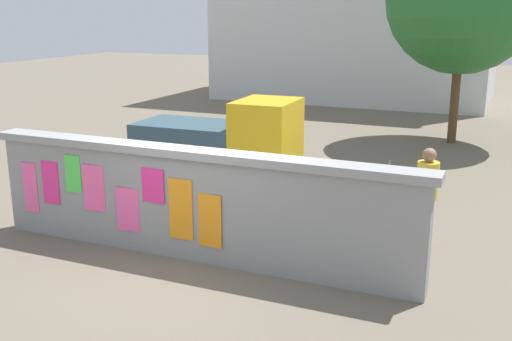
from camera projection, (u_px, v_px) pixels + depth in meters
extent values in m
plane|color=#6B6051|center=(338.00, 150.00, 16.37)|extent=(60.00, 60.00, 0.00)
cube|color=gray|center=(193.00, 208.00, 9.08)|extent=(6.95, 0.30, 1.59)
cube|color=gray|center=(191.00, 153.00, 8.86)|extent=(7.15, 0.42, 0.12)
cube|color=#F9599E|center=(30.00, 188.00, 10.09)|extent=(0.29, 0.02, 0.86)
cube|color=#F42D8C|center=(51.00, 183.00, 9.89)|extent=(0.33, 0.02, 0.72)
cube|color=#4CD84C|center=(73.00, 174.00, 9.65)|extent=(0.30, 0.02, 0.61)
cube|color=#F9599E|center=(94.00, 188.00, 9.55)|extent=(0.40, 0.03, 0.76)
cube|color=#F9599E|center=(128.00, 210.00, 9.38)|extent=(0.41, 0.03, 0.70)
cube|color=#F42D8C|center=(153.00, 186.00, 9.08)|extent=(0.40, 0.03, 0.53)
cube|color=orange|center=(181.00, 209.00, 8.98)|extent=(0.40, 0.01, 0.94)
cube|color=orange|center=(210.00, 221.00, 8.82)|extent=(0.39, 0.03, 0.81)
cylinder|color=black|center=(281.00, 163.00, 13.59)|extent=(0.71, 0.22, 0.70)
cylinder|color=black|center=(260.00, 177.00, 12.42)|extent=(0.71, 0.22, 0.70)
cylinder|color=black|center=(183.00, 153.00, 14.48)|extent=(0.71, 0.22, 0.70)
cylinder|color=black|center=(154.00, 166.00, 13.31)|extent=(0.71, 0.22, 0.70)
cube|color=gold|center=(267.00, 135.00, 12.85)|extent=(1.25, 1.54, 1.50)
cube|color=#334C59|center=(192.00, 142.00, 13.57)|extent=(2.45, 1.57, 0.90)
cylinder|color=black|center=(393.00, 192.00, 11.55)|extent=(0.61, 0.18, 0.60)
cylinder|color=black|center=(326.00, 187.00, 11.89)|extent=(0.61, 0.20, 0.60)
cube|color=black|center=(360.00, 176.00, 11.65)|extent=(1.02, 0.37, 0.32)
cube|color=black|center=(350.00, 166.00, 11.66)|extent=(0.58, 0.29, 0.10)
cube|color=#262626|center=(389.00, 164.00, 11.44)|extent=(0.11, 0.56, 0.03)
cylinder|color=black|center=(112.00, 200.00, 10.98)|extent=(0.66, 0.13, 0.66)
cylinder|color=black|center=(71.00, 192.00, 11.51)|extent=(0.66, 0.13, 0.66)
cube|color=red|center=(91.00, 187.00, 11.20)|extent=(0.95, 0.16, 0.06)
cylinder|color=red|center=(84.00, 174.00, 11.22)|extent=(0.03, 0.03, 0.40)
cube|color=black|center=(83.00, 164.00, 11.17)|extent=(0.21, 0.11, 0.05)
cube|color=black|center=(108.00, 171.00, 10.87)|extent=(0.10, 0.44, 0.03)
cylinder|color=purple|center=(428.00, 224.00, 9.54)|extent=(0.12, 0.12, 0.80)
cylinder|color=purple|center=(421.00, 221.00, 9.70)|extent=(0.12, 0.12, 0.80)
cylinder|color=yellow|center=(427.00, 180.00, 9.44)|extent=(0.48, 0.48, 0.60)
sphere|color=#8C664C|center=(429.00, 155.00, 9.33)|extent=(0.22, 0.22, 0.22)
cylinder|color=brown|center=(455.00, 98.00, 16.99)|extent=(0.25, 0.25, 2.57)
cube|color=silver|center=(359.00, 9.00, 25.66)|extent=(11.08, 6.65, 7.43)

